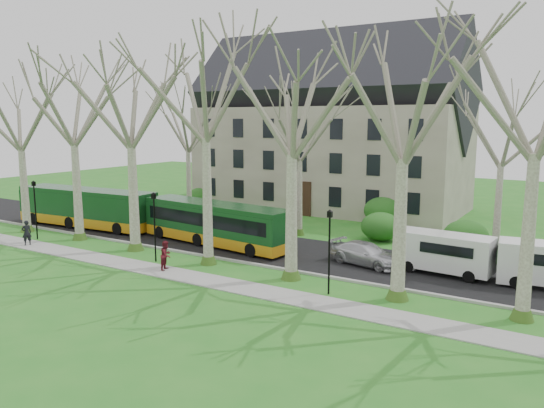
{
  "coord_description": "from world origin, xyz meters",
  "views": [
    {
      "loc": [
        17.2,
        -24.7,
        8.86
      ],
      "look_at": [
        0.13,
        3.0,
        3.64
      ],
      "focal_mm": 35.0,
      "sensor_mm": 36.0,
      "label": 1
    }
  ],
  "objects_px": {
    "bus_lead": "(87,207)",
    "bus_follow": "(216,223)",
    "pedestrian_b": "(166,255)",
    "van_a": "(444,254)",
    "sedan": "(366,254)",
    "pedestrian_a": "(27,233)"
  },
  "relations": [
    {
      "from": "bus_lead",
      "to": "bus_follow",
      "type": "relative_size",
      "value": 1.06
    },
    {
      "from": "pedestrian_b",
      "to": "bus_follow",
      "type": "bearing_deg",
      "value": -3.54
    },
    {
      "from": "bus_lead",
      "to": "van_a",
      "type": "distance_m",
      "value": 28.55
    },
    {
      "from": "sedan",
      "to": "pedestrian_a",
      "type": "distance_m",
      "value": 23.61
    },
    {
      "from": "van_a",
      "to": "pedestrian_b",
      "type": "xyz_separation_m",
      "value": [
        -14.14,
        -7.72,
        -0.3
      ]
    },
    {
      "from": "bus_lead",
      "to": "bus_follow",
      "type": "xyz_separation_m",
      "value": [
        12.93,
        0.58,
        -0.09
      ]
    },
    {
      "from": "bus_lead",
      "to": "bus_follow",
      "type": "distance_m",
      "value": 12.94
    },
    {
      "from": "bus_lead",
      "to": "pedestrian_b",
      "type": "height_order",
      "value": "bus_lead"
    },
    {
      "from": "sedan",
      "to": "van_a",
      "type": "height_order",
      "value": "van_a"
    },
    {
      "from": "bus_follow",
      "to": "pedestrian_b",
      "type": "distance_m",
      "value": 6.83
    },
    {
      "from": "bus_follow",
      "to": "bus_lead",
      "type": "bearing_deg",
      "value": -170.76
    },
    {
      "from": "sedan",
      "to": "pedestrian_b",
      "type": "bearing_deg",
      "value": 138.91
    },
    {
      "from": "bus_lead",
      "to": "sedan",
      "type": "xyz_separation_m",
      "value": [
        24.01,
        1.13,
        -0.94
      ]
    },
    {
      "from": "sedan",
      "to": "van_a",
      "type": "distance_m",
      "value": 4.55
    },
    {
      "from": "bus_lead",
      "to": "pedestrian_b",
      "type": "bearing_deg",
      "value": -26.89
    },
    {
      "from": "bus_lead",
      "to": "pedestrian_a",
      "type": "relative_size",
      "value": 7.34
    },
    {
      "from": "bus_lead",
      "to": "sedan",
      "type": "distance_m",
      "value": 24.06
    },
    {
      "from": "van_a",
      "to": "pedestrian_a",
      "type": "relative_size",
      "value": 3.04
    },
    {
      "from": "pedestrian_a",
      "to": "pedestrian_b",
      "type": "relative_size",
      "value": 1.02
    },
    {
      "from": "pedestrian_b",
      "to": "van_a",
      "type": "bearing_deg",
      "value": -77.05
    },
    {
      "from": "pedestrian_a",
      "to": "pedestrian_b",
      "type": "xyz_separation_m",
      "value": [
        12.65,
        0.55,
        -0.01
      ]
    },
    {
      "from": "pedestrian_b",
      "to": "bus_lead",
      "type": "bearing_deg",
      "value": 51.44
    }
  ]
}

